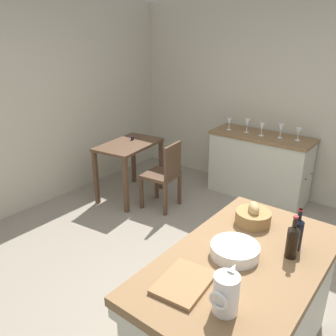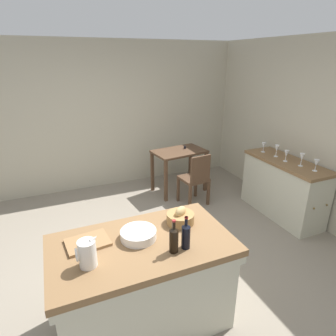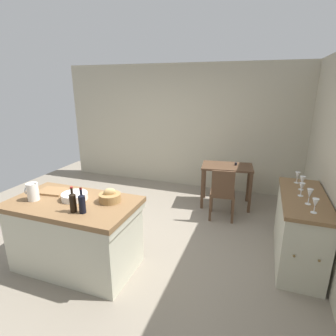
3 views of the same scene
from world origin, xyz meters
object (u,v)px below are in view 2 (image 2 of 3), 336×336
(wash_bowl, at_px, (138,234))
(wine_glass_left, at_px, (302,157))
(wooden_chair, at_px, (196,178))
(wine_bottle_amber, at_px, (174,239))
(wine_glass_far_left, at_px, (316,163))
(bread_basket, at_px, (180,217))
(wine_glass_middle, at_px, (286,154))
(wine_glass_far_right, at_px, (264,146))
(pitcher, at_px, (87,253))
(cutting_board, at_px, (88,242))
(wine_bottle_dark, at_px, (186,235))
(island_table, at_px, (143,280))
(wine_glass_right, at_px, (277,149))
(writing_desk, at_px, (179,157))
(side_cabinet, at_px, (283,188))

(wash_bowl, relative_size, wine_glass_left, 1.66)
(wooden_chair, relative_size, wine_glass_left, 4.87)
(wine_bottle_amber, xyz_separation_m, wine_glass_far_left, (2.41, 0.79, 0.01))
(bread_basket, height_order, wine_glass_left, wine_glass_left)
(wine_glass_middle, relative_size, wine_glass_far_right, 1.06)
(pitcher, xyz_separation_m, wine_glass_middle, (2.98, 1.15, 0.02))
(cutting_board, xyz_separation_m, wine_glass_far_right, (2.94, 1.35, 0.11))
(wine_bottle_dark, distance_m, wine_glass_far_right, 2.80)
(pitcher, bearing_deg, wine_glass_far_right, 28.63)
(island_table, xyz_separation_m, wine_glass_left, (2.58, 0.80, 0.54))
(pitcher, distance_m, wine_glass_right, 3.30)
(wine_glass_middle, bearing_deg, bread_basket, -157.27)
(wooden_chair, height_order, pitcher, pitcher)
(cutting_board, height_order, wine_glass_middle, wine_glass_middle)
(wine_bottle_dark, xyz_separation_m, wine_glass_far_right, (2.22, 1.71, 0.01))
(wine_bottle_amber, bearing_deg, wooden_chair, 57.49)
(island_table, distance_m, wine_glass_middle, 2.78)
(wooden_chair, bearing_deg, pitcher, -134.97)
(island_table, xyz_separation_m, wine_bottle_dark, (0.30, -0.20, 0.51))
(bread_basket, distance_m, wine_glass_middle, 2.28)
(bread_basket, bearing_deg, wine_glass_far_right, 32.87)
(wooden_chair, xyz_separation_m, wine_glass_right, (1.06, -0.58, 0.53))
(wine_glass_far_right, bearing_deg, wooden_chair, 162.64)
(island_table, distance_m, pitcher, 0.69)
(cutting_board, bearing_deg, wine_glass_left, 12.10)
(writing_desk, xyz_separation_m, cutting_board, (-1.89, -2.26, 0.24))
(wine_glass_far_left, xyz_separation_m, wine_glass_middle, (-0.08, 0.45, 0.00))
(wash_bowl, xyz_separation_m, cutting_board, (-0.41, 0.09, -0.03))
(wine_glass_far_left, height_order, wine_glass_right, wine_glass_right)
(wine_bottle_amber, xyz_separation_m, wine_glass_left, (2.39, 1.01, 0.03))
(cutting_board, xyz_separation_m, wine_glass_right, (2.97, 1.10, 0.13))
(writing_desk, relative_size, wine_glass_middle, 5.78)
(wooden_chair, height_order, cutting_board, cutting_board)
(wooden_chair, distance_m, wine_glass_left, 1.59)
(writing_desk, height_order, wine_bottle_dark, wine_bottle_dark)
(island_table, distance_m, wine_glass_far_left, 2.72)
(wine_glass_far_right, bearing_deg, wine_bottle_dark, -142.42)
(bread_basket, relative_size, wine_bottle_amber, 0.89)
(bread_basket, bearing_deg, cutting_board, 179.40)
(cutting_board, relative_size, wine_bottle_dark, 1.21)
(wine_glass_left, bearing_deg, wine_glass_far_left, -82.82)
(side_cabinet, distance_m, wine_glass_far_left, 0.71)
(wine_glass_far_left, xyz_separation_m, wine_glass_far_right, (-0.08, 0.92, -0.00))
(bread_basket, distance_m, wine_glass_left, 2.26)
(cutting_board, xyz_separation_m, wine_glass_left, (3.00, 0.64, 0.13))
(wine_bottle_amber, distance_m, wine_glass_right, 2.78)
(island_table, relative_size, cutting_board, 4.44)
(wine_glass_left, xyz_separation_m, wine_glass_middle, (-0.05, 0.23, -0.01))
(pitcher, height_order, wine_glass_middle, pitcher)
(island_table, relative_size, wine_glass_far_right, 9.66)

